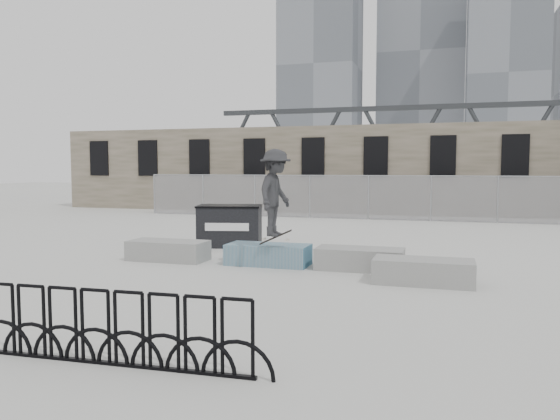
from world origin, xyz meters
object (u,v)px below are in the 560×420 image
object	(u,v)px
planter_far_left	(168,250)
skateboarder	(276,193)
planter_center_right	(360,258)
bike_rack	(112,329)
planter_center_left	(268,254)
dumpster	(230,225)
planter_offset	(423,270)

from	to	relation	value
planter_far_left	skateboarder	bearing A→B (deg)	-6.13
planter_center_right	bike_rack	size ratio (longest dim) A/B	0.50
planter_center_left	planter_center_right	xyz separation A→B (m)	(2.23, 0.02, 0.00)
dumpster	planter_center_left	bearing A→B (deg)	-65.48
dumpster	skateboarder	distance (m)	4.11
planter_center_right	dumpster	world-z (taller)	dumpster
skateboarder	planter_center_right	bearing A→B (deg)	-70.33
dumpster	skateboarder	size ratio (longest dim) A/B	0.94
planter_far_left	planter_offset	distance (m)	6.42
planter_far_left	skateboarder	size ratio (longest dim) A/B	0.90
planter_far_left	planter_center_left	xyz separation A→B (m)	(2.65, 0.13, 0.00)
planter_center_right	skateboarder	bearing A→B (deg)	-166.05
planter_offset	skateboarder	xyz separation A→B (m)	(-3.37, 0.67, 1.51)
planter_center_left	skateboarder	world-z (taller)	skateboarder
planter_center_right	planter_offset	distance (m)	1.86
planter_center_left	planter_center_right	size ratio (longest dim) A/B	1.00
planter_center_left	planter_center_right	world-z (taller)	same
planter_center_right	planter_center_left	bearing A→B (deg)	-179.48
planter_center_right	skateboarder	size ratio (longest dim) A/B	0.90
dumpster	bike_rack	world-z (taller)	dumpster
dumpster	bike_rack	size ratio (longest dim) A/B	0.52
bike_rack	skateboarder	distance (m)	6.66
planter_center_left	planter_offset	size ratio (longest dim) A/B	1.00
planter_center_left	planter_offset	bearing A→B (deg)	-16.89
dumpster	bike_rack	xyz separation A→B (m)	(2.45, -9.63, -0.19)
planter_center_left	planter_offset	xyz separation A→B (m)	(3.70, -1.12, 0.00)
planter_center_right	skateboarder	world-z (taller)	skateboarder
planter_far_left	planter_offset	world-z (taller)	same
bike_rack	planter_offset	bearing A→B (deg)	60.24
planter_center_right	dumpster	size ratio (longest dim) A/B	0.95
planter_offset	skateboarder	world-z (taller)	skateboarder
planter_offset	skateboarder	size ratio (longest dim) A/B	0.90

